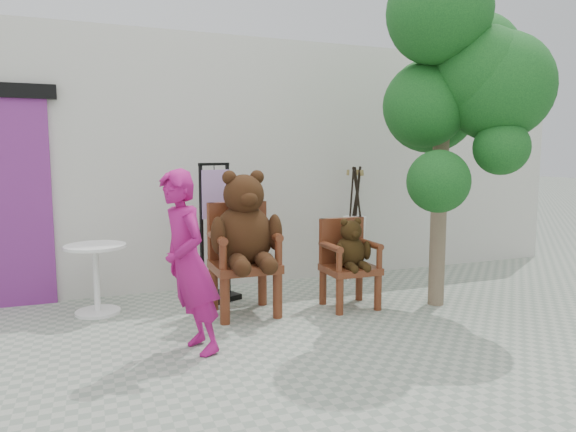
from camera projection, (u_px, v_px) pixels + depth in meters
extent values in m
plane|color=gray|center=(369.00, 357.00, 4.08)|extent=(60.00, 60.00, 0.00)
cube|color=beige|center=(252.00, 162.00, 6.78)|extent=(9.00, 1.00, 3.00)
cylinder|color=#4E2210|center=(225.00, 301.00, 4.85)|extent=(0.10, 0.10, 0.45)
cylinder|color=#4E2210|center=(213.00, 289.00, 5.29)|extent=(0.10, 0.10, 0.45)
cylinder|color=#4E2210|center=(278.00, 296.00, 5.04)|extent=(0.10, 0.10, 0.45)
cylinder|color=#4E2210|center=(262.00, 284.00, 5.48)|extent=(0.10, 0.10, 0.45)
cube|color=#4E2210|center=(244.00, 266.00, 5.13)|extent=(0.64, 0.58, 0.09)
cube|color=#4E2210|center=(237.00, 230.00, 5.33)|extent=(0.61, 0.09, 0.58)
cylinder|color=#4E2210|center=(211.00, 231.00, 5.23)|extent=(0.09, 0.09, 0.58)
cylinder|color=#4E2210|center=(223.00, 255.00, 4.79)|extent=(0.07, 0.07, 0.27)
cylinder|color=#4E2210|center=(217.00, 238.00, 5.00)|extent=(0.09, 0.56, 0.09)
cylinder|color=#4E2210|center=(263.00, 229.00, 5.42)|extent=(0.09, 0.09, 0.58)
cylinder|color=#4E2210|center=(279.00, 251.00, 4.99)|extent=(0.07, 0.07, 0.27)
cylinder|color=#4E2210|center=(270.00, 234.00, 5.20)|extent=(0.09, 0.56, 0.09)
ellipsoid|color=black|center=(243.00, 236.00, 5.13)|extent=(0.61, 0.51, 0.64)
sphere|color=black|center=(244.00, 195.00, 5.05)|extent=(0.40, 0.40, 0.40)
ellipsoid|color=black|center=(248.00, 199.00, 4.90)|extent=(0.18, 0.15, 0.15)
sphere|color=black|center=(229.00, 178.00, 4.99)|extent=(0.14, 0.14, 0.14)
sphere|color=black|center=(257.00, 177.00, 5.09)|extent=(0.14, 0.14, 0.14)
ellipsoid|color=black|center=(218.00, 235.00, 4.90)|extent=(0.14, 0.20, 0.36)
ellipsoid|color=black|center=(238.00, 263.00, 4.85)|extent=(0.18, 0.36, 0.18)
sphere|color=black|center=(242.00, 268.00, 4.72)|extent=(0.17, 0.17, 0.17)
ellipsoid|color=black|center=(275.00, 232.00, 5.10)|extent=(0.14, 0.20, 0.36)
ellipsoid|color=black|center=(265.00, 261.00, 4.95)|extent=(0.18, 0.36, 0.18)
sphere|color=black|center=(269.00, 266.00, 4.82)|extent=(0.17, 0.17, 0.17)
cylinder|color=#4E2210|center=(340.00, 297.00, 5.14)|extent=(0.08, 0.08, 0.37)
cylinder|color=#4E2210|center=(323.00, 287.00, 5.51)|extent=(0.08, 0.08, 0.37)
cylinder|color=#4E2210|center=(378.00, 292.00, 5.30)|extent=(0.08, 0.08, 0.37)
cylinder|color=#4E2210|center=(359.00, 284.00, 5.66)|extent=(0.08, 0.08, 0.37)
cube|color=#4E2210|center=(350.00, 269.00, 5.38)|extent=(0.53, 0.49, 0.07)
cube|color=#4E2210|center=(341.00, 240.00, 5.54)|extent=(0.50, 0.07, 0.49)
cylinder|color=#4E2210|center=(322.00, 241.00, 5.45)|extent=(0.07, 0.07, 0.49)
cylinder|color=#4E2210|center=(339.00, 261.00, 5.09)|extent=(0.06, 0.06, 0.22)
cylinder|color=#4E2210|center=(331.00, 247.00, 5.26)|extent=(0.07, 0.46, 0.07)
cylinder|color=#4E2210|center=(360.00, 239.00, 5.62)|extent=(0.07, 0.07, 0.49)
cylinder|color=#4E2210|center=(379.00, 258.00, 5.26)|extent=(0.06, 0.06, 0.22)
cylinder|color=#4E2210|center=(370.00, 244.00, 5.43)|extent=(0.07, 0.46, 0.07)
ellipsoid|color=black|center=(350.00, 253.00, 5.36)|extent=(0.33, 0.28, 0.35)
sphere|color=black|center=(351.00, 231.00, 5.32)|extent=(0.22, 0.22, 0.22)
ellipsoid|color=black|center=(355.00, 234.00, 5.24)|extent=(0.10, 0.08, 0.08)
sphere|color=black|center=(344.00, 222.00, 5.29)|extent=(0.08, 0.08, 0.08)
sphere|color=black|center=(358.00, 222.00, 5.34)|extent=(0.08, 0.08, 0.08)
ellipsoid|color=black|center=(340.00, 252.00, 5.24)|extent=(0.08, 0.11, 0.20)
ellipsoid|color=black|center=(351.00, 267.00, 5.21)|extent=(0.10, 0.20, 0.10)
sphere|color=black|center=(354.00, 269.00, 5.14)|extent=(0.09, 0.09, 0.09)
ellipsoid|color=black|center=(367.00, 250.00, 5.35)|extent=(0.08, 0.11, 0.20)
ellipsoid|color=black|center=(363.00, 266.00, 5.26)|extent=(0.10, 0.20, 0.10)
sphere|color=black|center=(367.00, 268.00, 5.19)|extent=(0.09, 0.09, 0.09)
imported|color=#9F1367|center=(189.00, 263.00, 4.07)|extent=(0.48, 0.61, 1.48)
cylinder|color=white|center=(95.00, 246.00, 5.12)|extent=(0.60, 0.60, 0.03)
cylinder|color=white|center=(97.00, 280.00, 5.16)|extent=(0.06, 0.06, 0.68)
cylinder|color=white|center=(98.00, 312.00, 5.20)|extent=(0.44, 0.44, 0.03)
cube|color=black|center=(202.00, 235.00, 5.46)|extent=(0.04, 0.04, 1.50)
cube|color=black|center=(228.00, 231.00, 5.72)|extent=(0.04, 0.04, 1.50)
cube|color=black|center=(214.00, 164.00, 5.50)|extent=(0.38, 0.19, 0.03)
cube|color=black|center=(216.00, 297.00, 5.68)|extent=(0.55, 0.51, 0.06)
cube|color=#BC91D3|center=(215.00, 194.00, 5.53)|extent=(0.34, 0.19, 0.52)
cylinder|color=black|center=(214.00, 167.00, 5.51)|extent=(0.01, 0.01, 0.08)
cylinder|color=white|center=(354.00, 245.00, 6.61)|extent=(0.32, 0.32, 0.03)
cylinder|color=white|center=(357.00, 260.00, 6.75)|extent=(0.03, 0.03, 0.44)
cylinder|color=white|center=(345.00, 261.00, 6.69)|extent=(0.03, 0.03, 0.44)
cylinder|color=white|center=(351.00, 264.00, 6.53)|extent=(0.03, 0.03, 0.44)
cylinder|color=white|center=(363.00, 263.00, 6.59)|extent=(0.03, 0.03, 0.44)
cylinder|color=black|center=(351.00, 198.00, 6.56)|extent=(0.12, 0.11, 0.79)
cylinder|color=olive|center=(348.00, 173.00, 6.55)|extent=(0.05, 0.04, 0.08)
cylinder|color=black|center=(358.00, 198.00, 6.50)|extent=(0.19, 0.06, 0.79)
cylinder|color=olive|center=(362.00, 173.00, 6.41)|extent=(0.05, 0.04, 0.08)
cylinder|color=black|center=(357.00, 198.00, 6.58)|extent=(0.07, 0.08, 0.80)
cylinder|color=olive|center=(358.00, 172.00, 6.57)|extent=(0.04, 0.04, 0.07)
cylinder|color=black|center=(358.00, 198.00, 6.57)|extent=(0.05, 0.10, 0.80)
cylinder|color=olive|center=(359.00, 173.00, 6.56)|extent=(0.04, 0.04, 0.07)
cylinder|color=black|center=(358.00, 198.00, 6.51)|extent=(0.16, 0.09, 0.79)
cylinder|color=olive|center=(362.00, 173.00, 6.43)|extent=(0.05, 0.04, 0.08)
cylinder|color=black|center=(356.00, 197.00, 6.59)|extent=(0.11, 0.10, 0.80)
cylinder|color=olive|center=(357.00, 172.00, 6.59)|extent=(0.04, 0.04, 0.08)
cylinder|color=brown|center=(440.00, 168.00, 5.36)|extent=(0.17, 0.17, 2.92)
sphere|color=#0F3816|center=(483.00, 79.00, 4.93)|extent=(0.82, 0.82, 0.82)
sphere|color=#0F3816|center=(425.00, 106.00, 5.11)|extent=(0.83, 0.83, 0.83)
sphere|color=#0F3816|center=(430.00, 106.00, 5.58)|extent=(1.02, 1.02, 1.02)
sphere|color=#0F3816|center=(498.00, 87.00, 4.94)|extent=(1.05, 1.05, 1.05)
sphere|color=#0F3816|center=(481.00, 74.00, 4.91)|extent=(0.92, 0.92, 0.92)
sphere|color=#0F3816|center=(471.00, 62.00, 5.56)|extent=(1.07, 1.07, 1.07)
sphere|color=#0F3816|center=(439.00, 12.00, 4.78)|extent=(0.98, 0.98, 0.98)
sphere|color=#0F3816|center=(438.00, 181.00, 4.74)|extent=(0.58, 0.58, 0.58)
sphere|color=#0F3816|center=(501.00, 148.00, 4.83)|extent=(0.52, 0.52, 0.52)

